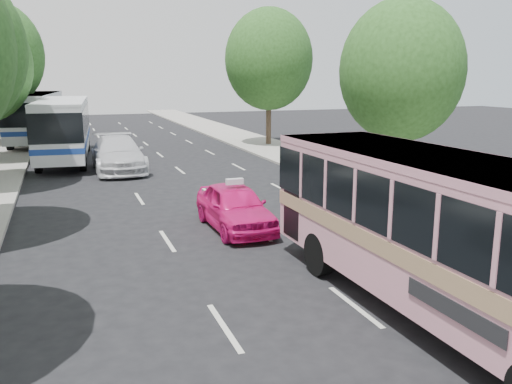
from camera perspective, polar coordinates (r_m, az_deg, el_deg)
name	(u,v)px	position (r m, az deg, el deg)	size (l,w,h in m)	color
ground	(276,280)	(13.23, 2.16, -9.21)	(120.00, 120.00, 0.00)	black
sidewalk_right	(284,152)	(34.38, 2.93, 4.19)	(4.00, 90.00, 0.12)	#9E998E
tree_left_f	(4,61)	(49.54, -24.96, 12.43)	(5.88, 5.88, 9.16)	#38281E
tree_right_near	(404,66)	(23.54, 15.34, 12.68)	(5.10, 5.10, 7.95)	#38281E
tree_right_far	(270,56)	(37.94, 1.51, 14.13)	(6.00, 6.00, 9.35)	#38281E
pink_bus	(445,222)	(11.20, 19.26, -2.96)	(2.83, 10.28, 3.26)	pink
pink_taxi	(235,207)	(17.25, -2.24, -1.56)	(1.72, 4.28, 1.46)	#DD1370
white_pickup	(118,154)	(28.75, -14.33, 3.91)	(2.46, 6.05, 1.76)	silver
tour_coach_front	(64,124)	(33.12, -19.58, 6.75)	(3.33, 11.78, 3.48)	silver
tour_coach_rear	(36,113)	(42.18, -22.16, 7.66)	(3.78, 12.19, 3.59)	silver
taxi_roof_sign	(235,181)	(17.08, -2.26, 1.12)	(0.55, 0.18, 0.18)	silver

